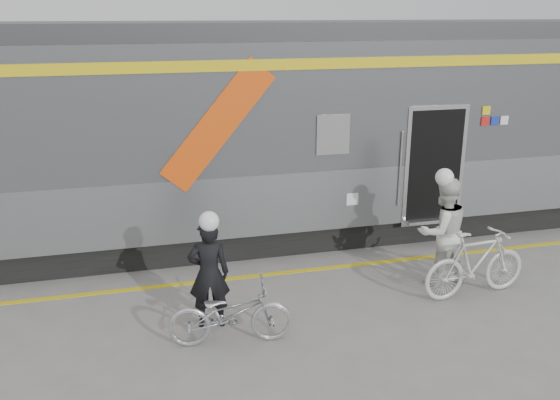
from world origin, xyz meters
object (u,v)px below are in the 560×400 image
object	(u,v)px
man	(209,274)
bicycle_left	(231,314)
bicycle_right	(476,263)
woman	(442,232)

from	to	relation	value
man	bicycle_left	size ratio (longest dim) A/B	0.95
bicycle_left	bicycle_right	distance (m)	3.96
bicycle_left	bicycle_right	bearing A→B (deg)	-77.53
man	bicycle_left	distance (m)	0.69
bicycle_right	man	bearing A→B (deg)	83.48
man	bicycle_left	xyz separation A→B (m)	(0.20, -0.55, -0.36)
man	bicycle_left	world-z (taller)	man
bicycle_right	woman	bearing A→B (deg)	23.68
bicycle_left	woman	distance (m)	3.80
man	woman	size ratio (longest dim) A/B	0.89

